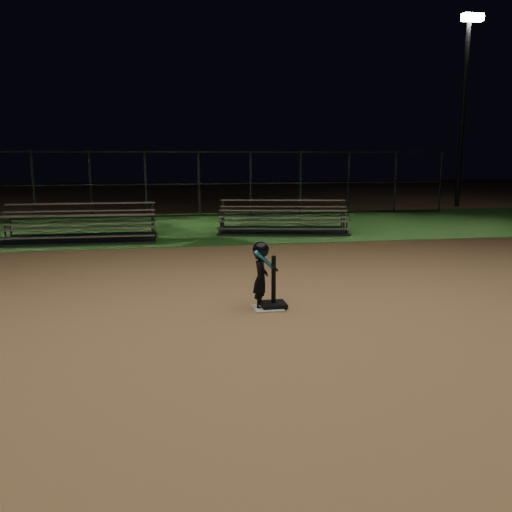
{
  "coord_description": "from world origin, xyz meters",
  "views": [
    {
      "loc": [
        -1.65,
        -7.96,
        2.35
      ],
      "look_at": [
        0.0,
        1.0,
        0.65
      ],
      "focal_mm": 38.18,
      "sensor_mm": 36.0,
      "label": 1
    }
  ],
  "objects_px": {
    "home_plate": "(268,308)",
    "bleacher_left": "(80,233)",
    "child_batter": "(261,273)",
    "bleacher_right": "(283,226)",
    "light_pole_right": "(465,95)",
    "batting_tee": "(273,297)"
  },
  "relations": [
    {
      "from": "home_plate",
      "to": "light_pole_right",
      "type": "distance_m",
      "value": 19.79
    },
    {
      "from": "home_plate",
      "to": "bleacher_right",
      "type": "xyz_separation_m",
      "value": [
        2.18,
        8.25,
        0.19
      ]
    },
    {
      "from": "child_batter",
      "to": "bleacher_right",
      "type": "relative_size",
      "value": 0.25
    },
    {
      "from": "batting_tee",
      "to": "bleacher_right",
      "type": "xyz_separation_m",
      "value": [
        2.08,
        8.2,
        0.03
      ]
    },
    {
      "from": "home_plate",
      "to": "bleacher_right",
      "type": "height_order",
      "value": "bleacher_right"
    },
    {
      "from": "batting_tee",
      "to": "bleacher_left",
      "type": "xyz_separation_m",
      "value": [
        -3.84,
        7.58,
        0.04
      ]
    },
    {
      "from": "home_plate",
      "to": "child_batter",
      "type": "distance_m",
      "value": 0.56
    },
    {
      "from": "home_plate",
      "to": "bleacher_left",
      "type": "distance_m",
      "value": 8.49
    },
    {
      "from": "home_plate",
      "to": "bleacher_left",
      "type": "relative_size",
      "value": 0.11
    },
    {
      "from": "bleacher_right",
      "to": "light_pole_right",
      "type": "height_order",
      "value": "light_pole_right"
    },
    {
      "from": "home_plate",
      "to": "child_batter",
      "type": "bearing_deg",
      "value": 148.0
    },
    {
      "from": "batting_tee",
      "to": "child_batter",
      "type": "height_order",
      "value": "child_batter"
    },
    {
      "from": "child_batter",
      "to": "bleacher_right",
      "type": "xyz_separation_m",
      "value": [
        2.28,
        8.19,
        -0.36
      ]
    },
    {
      "from": "batting_tee",
      "to": "bleacher_left",
      "type": "relative_size",
      "value": 0.19
    },
    {
      "from": "batting_tee",
      "to": "bleacher_right",
      "type": "bearing_deg",
      "value": 75.75
    },
    {
      "from": "batting_tee",
      "to": "light_pole_right",
      "type": "bearing_deg",
      "value": 51.39
    },
    {
      "from": "home_plate",
      "to": "bleacher_right",
      "type": "relative_size",
      "value": 0.11
    },
    {
      "from": "bleacher_right",
      "to": "light_pole_right",
      "type": "distance_m",
      "value": 12.8
    },
    {
      "from": "light_pole_right",
      "to": "home_plate",
      "type": "bearing_deg",
      "value": -128.77
    },
    {
      "from": "batting_tee",
      "to": "child_batter",
      "type": "distance_m",
      "value": 0.43
    },
    {
      "from": "home_plate",
      "to": "bleacher_left",
      "type": "height_order",
      "value": "bleacher_left"
    },
    {
      "from": "bleacher_left",
      "to": "light_pole_right",
      "type": "relative_size",
      "value": 0.5
    }
  ]
}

